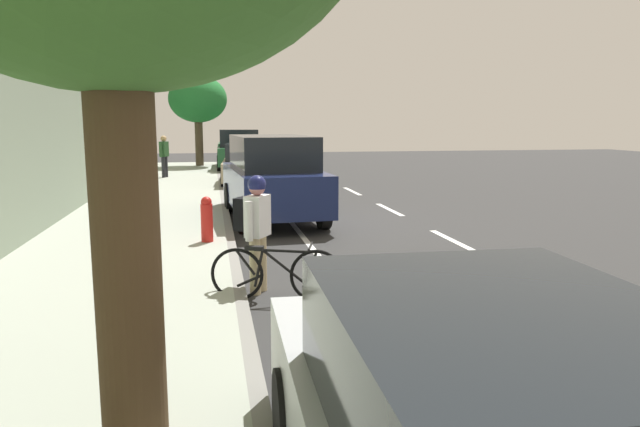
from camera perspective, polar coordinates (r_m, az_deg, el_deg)
The scene contains 14 objects.
ground at distance 13.69m, azimuth -1.72°, elevation -0.80°, with size 61.94×61.94×0.00m, color #2E2E2E.
sidewalk at distance 13.61m, azimuth -17.01°, elevation -0.99°, with size 3.62×38.71×0.12m, color #9CA193.
curb_edge at distance 13.53m, azimuth -9.03°, elevation -0.77°, with size 0.16×38.71×0.12m, color gray.
lane_stripe_centre at distance 15.67m, azimuth 6.77°, elevation 0.40°, with size 0.14×35.80×0.01m.
lane_stripe_bike_edge at distance 13.65m, azimuth -2.85°, elevation -0.82°, with size 0.12×38.71×0.01m, color white.
building_facade at distance 13.82m, azimuth -26.11°, elevation 9.00°, with size 0.50×38.71×5.09m, color gray.
parked_pickup_green_nearest at distance 28.31m, azimuth -7.95°, elevation 6.00°, with size 2.09×5.33×1.95m.
parked_sedan_tan_second at distance 21.69m, azimuth -7.05°, elevation 4.75°, with size 2.05×4.50×1.52m.
parked_suv_dark_blue_mid at distance 13.85m, azimuth -4.66°, elevation 3.57°, with size 2.20×4.81×1.99m.
bicycle_at_curb at distance 7.63m, azimuth -4.30°, elevation -5.84°, with size 1.69×0.60×0.76m.
cyclist_with_backpack at distance 7.94m, azimuth -6.32°, elevation -0.86°, with size 0.52×0.55×1.61m.
street_tree_near_cyclist at distance 30.11m, azimuth -11.82°, elevation 10.79°, with size 2.87×2.87×4.46m.
pedestrian_on_phone at distance 24.07m, azimuth -14.93°, elevation 5.63°, with size 0.36×0.58×1.64m.
fire_hydrant at distance 10.96m, azimuth -10.97°, elevation -0.52°, with size 0.22×0.22×0.84m.
Camera 1 is at (2.07, 13.33, 2.32)m, focal length 32.86 mm.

